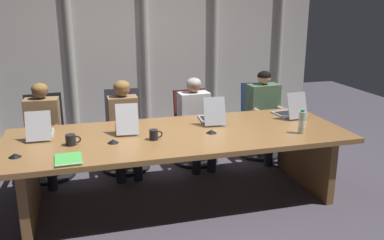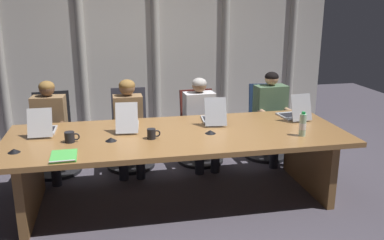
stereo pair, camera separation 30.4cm
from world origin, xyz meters
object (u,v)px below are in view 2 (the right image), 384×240
object	(u,v)px
office_chair_right_mid	(266,130)
person_right_mid	(273,112)
laptop_left_end	(43,128)
office_chair_center	(200,135)
coffee_mug_far	(152,134)
laptop_center	(213,117)
laptop_right_mid	(294,113)
laptop_left_mid	(128,123)
conference_mic_left_side	(111,139)
coffee_mug_near	(70,137)
person_left_end	(48,125)
person_left_mid	(129,121)
office_chair_left_mid	(130,138)
conference_mic_middle	(210,132)
person_center	(201,117)
conference_mic_right_side	(14,151)
office_chair_left_end	(54,143)
water_bottle_primary	(303,125)
spiral_notepad	(64,156)

from	to	relation	value
office_chair_right_mid	person_right_mid	distance (m)	0.34
office_chair_right_mid	laptop_left_end	bearing A→B (deg)	-65.08
person_right_mid	office_chair_center	bearing A→B (deg)	-103.27
laptop_left_end	coffee_mug_far	xyz separation A→B (m)	(1.07, -0.39, -0.01)
laptop_center	laptop_right_mid	world-z (taller)	laptop_right_mid
laptop_left_mid	conference_mic_left_side	world-z (taller)	laptop_left_mid
laptop_right_mid	coffee_mug_near	xyz separation A→B (m)	(-2.45, -0.35, -0.01)
person_left_end	person_left_mid	bearing A→B (deg)	94.71
laptop_left_end	office_chair_left_mid	xyz separation A→B (m)	(0.91, 0.80, -0.43)
laptop_right_mid	person_left_end	distance (m)	2.85
person_left_mid	coffee_mug_far	world-z (taller)	person_left_mid
office_chair_left_mid	conference_mic_middle	size ratio (longest dim) A/B	8.83
conference_mic_left_side	laptop_left_end	bearing A→B (deg)	150.42
person_center	conference_mic_right_side	bearing A→B (deg)	-62.71
office_chair_left_end	coffee_mug_near	size ratio (longest dim) A/B	6.80
person_center	conference_mic_middle	distance (m)	1.00
office_chair_right_mid	person_left_mid	world-z (taller)	person_left_mid
person_left_end	water_bottle_primary	distance (m)	2.87
person_right_mid	conference_mic_middle	distance (m)	1.47
person_left_end	coffee_mug_far	size ratio (longest dim) A/B	8.72
laptop_center	person_left_end	xyz separation A→B (m)	(-1.83, 0.60, -0.15)
coffee_mug_near	conference_mic_right_side	xyz separation A→B (m)	(-0.47, -0.19, -0.03)
office_chair_right_mid	coffee_mug_far	size ratio (longest dim) A/B	7.27
person_right_mid	conference_mic_left_side	bearing A→B (deg)	-67.59
office_chair_left_end	person_right_mid	distance (m)	2.78
laptop_right_mid	office_chair_left_end	bearing A→B (deg)	68.43
person_left_end	person_center	bearing A→B (deg)	94.85
person_left_end	coffee_mug_near	distance (m)	1.04
laptop_center	coffee_mug_near	bearing A→B (deg)	110.29
office_chair_left_end	water_bottle_primary	xyz separation A→B (m)	(2.55, -1.40, 0.49)
person_left_end	conference_mic_left_side	world-z (taller)	person_left_end
office_chair_right_mid	spiral_notepad	distance (m)	2.93
conference_mic_right_side	laptop_left_end	bearing A→B (deg)	71.40
office_chair_left_mid	coffee_mug_far	size ratio (longest dim) A/B	7.42
office_chair_center	coffee_mug_near	xyz separation A→B (m)	(-1.51, -1.14, 0.45)
conference_mic_left_side	person_left_end	bearing A→B (deg)	124.72
laptop_center	office_chair_right_mid	bearing A→B (deg)	-44.99
water_bottle_primary	coffee_mug_near	world-z (taller)	water_bottle_primary
laptop_center	conference_mic_middle	size ratio (longest dim) A/B	4.23
office_chair_left_mid	conference_mic_right_side	world-z (taller)	office_chair_left_mid
laptop_center	person_center	distance (m)	0.62
coffee_mug_far	conference_mic_left_side	world-z (taller)	coffee_mug_far
laptop_right_mid	office_chair_right_mid	size ratio (longest dim) A/B	0.45
laptop_right_mid	office_chair_left_end	distance (m)	2.90
office_chair_left_mid	conference_mic_middle	world-z (taller)	office_chair_left_mid
laptop_left_mid	person_left_end	bearing A→B (deg)	58.95
person_left_mid	person_left_end	bearing A→B (deg)	-90.50
person_left_mid	person_center	distance (m)	0.90
person_center	conference_mic_right_side	size ratio (longest dim) A/B	10.10
laptop_left_mid	office_chair_left_end	size ratio (longest dim) A/B	0.52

